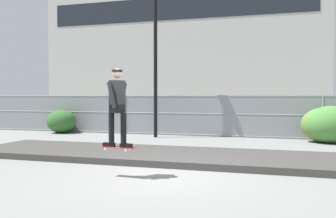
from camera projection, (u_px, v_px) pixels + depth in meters
name	position (u px, v px, depth m)	size (l,w,h in m)	color
ground_plane	(155.00, 175.00, 8.70)	(120.00, 120.00, 0.00)	slate
gravel_berm	(181.00, 156.00, 10.89)	(12.83, 2.96, 0.18)	#3D3A38
skateboard	(117.00, 148.00, 8.50)	(0.81, 0.27, 0.07)	#B22D2D
skater	(117.00, 103.00, 8.46)	(0.73, 0.60, 1.76)	black
chain_fence	(217.00, 116.00, 16.83)	(26.41, 0.06, 1.85)	gray
street_lamp	(155.00, 30.00, 16.44)	(0.44, 0.44, 7.66)	black
parked_car_near	(166.00, 113.00, 21.41)	(4.50, 2.16, 1.66)	navy
parked_car_mid	(262.00, 114.00, 20.14)	(4.43, 2.01, 1.66)	silver
library_building	(191.00, 38.00, 47.90)	(31.69, 14.96, 18.12)	#B2AFA8
shrub_left	(61.00, 121.00, 18.45)	(1.47, 1.20, 1.13)	#2D5B28
shrub_center	(325.00, 125.00, 14.77)	(1.77, 1.45, 1.37)	#567A33
shrub_right	(331.00, 125.00, 14.53)	(1.87, 1.53, 1.44)	#477F38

